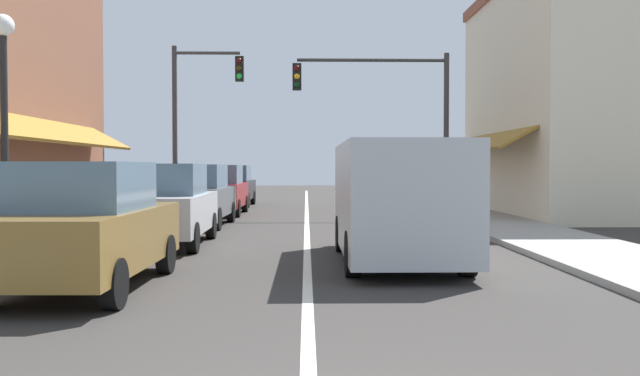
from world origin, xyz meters
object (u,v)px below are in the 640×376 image
Objects in this scene: parked_car_far_left at (219,190)px; parked_car_distant_left at (232,186)px; traffic_signal_mast_arm at (392,104)px; street_lamp_left_near at (4,95)px; parked_car_nearest_left at (86,226)px; parked_car_second_left at (166,205)px; traffic_signal_left_corner at (196,105)px; van_in_lane at (396,198)px; parked_car_third_left at (197,196)px.

parked_car_far_left and parked_car_distant_left have the same top height.
traffic_signal_mast_arm is 14.26m from street_lamp_left_near.
street_lamp_left_near reaches higher than parked_car_nearest_left.
traffic_signal_left_corner reaches higher than parked_car_second_left.
van_in_lane is at bearing -65.96° from traffic_signal_left_corner.
van_in_lane is (4.66, 2.55, 0.27)m from parked_car_nearest_left.
street_lamp_left_near is at bearing -172.83° from van_in_lane.
parked_car_far_left is (0.03, 4.64, 0.00)m from parked_car_third_left.
street_lamp_left_near is (-1.80, -12.84, 1.99)m from parked_car_far_left.
parked_car_second_left is at bearing -87.02° from parked_car_third_left.
parked_car_second_left is (0.03, 5.15, 0.00)m from parked_car_nearest_left.
parked_car_distant_left is 0.99× the size of street_lamp_left_near.
traffic_signal_mast_arm is at bearing -12.46° from traffic_signal_left_corner.
traffic_signal_left_corner is at bearing 94.96° from parked_car_second_left.
parked_car_nearest_left is 1.00× the size of parked_car_distant_left.
parked_car_far_left is at bearing 91.31° from parked_car_nearest_left.
parked_car_second_left is 1.00× the size of parked_car_far_left.
parked_car_distant_left is 0.74× the size of traffic_signal_mast_arm.
traffic_signal_left_corner is at bearing 113.94° from van_in_lane.
parked_car_far_left is at bearing 89.95° from parked_car_second_left.
parked_car_distant_left is at bearing 80.71° from traffic_signal_left_corner.
traffic_signal_mast_arm is (6.00, 13.57, 2.97)m from parked_car_nearest_left.
parked_car_distant_left is (-0.18, 19.73, 0.00)m from parked_car_nearest_left.
traffic_signal_mast_arm is (1.34, 11.02, 2.71)m from van_in_lane.
parked_car_far_left is at bearing 82.00° from street_lamp_left_near.
parked_car_distant_left is at bearing 105.64° from van_in_lane.
street_lamp_left_near is at bearing 138.41° from parked_car_nearest_left.
van_in_lane reaches higher than parked_car_far_left.
parked_car_nearest_left is 1.00× the size of parked_car_second_left.
parked_car_nearest_left is at bearing -90.86° from parked_car_second_left.
van_in_lane is at bearing -29.86° from parked_car_second_left.
parked_car_third_left is 1.00× the size of parked_car_distant_left.
street_lamp_left_near reaches higher than van_in_lane.
traffic_signal_left_corner reaches higher than van_in_lane.
parked_car_second_left is at bearing 61.16° from street_lamp_left_near.
parked_car_third_left is 0.68× the size of traffic_signal_left_corner.
parked_car_nearest_left is at bearing -113.87° from traffic_signal_mast_arm.
parked_car_third_left is (-0.09, 9.92, 0.00)m from parked_car_nearest_left.
parked_car_nearest_left is at bearing -89.38° from parked_car_far_left.
traffic_signal_left_corner is (-0.76, -4.63, 3.07)m from parked_car_distant_left.
parked_car_third_left is 0.80× the size of van_in_lane.
van_in_lane is 6.80m from street_lamp_left_near.
parked_car_second_left is at bearing -88.29° from parked_car_distant_left.
parked_car_nearest_left is at bearing -87.90° from parked_car_third_left.
parked_car_nearest_left is 0.74× the size of traffic_signal_mast_arm.
traffic_signal_left_corner is (-5.60, 12.55, 2.80)m from van_in_lane.
parked_car_far_left is 5.17m from parked_car_distant_left.
traffic_signal_mast_arm reaches higher than parked_car_distant_left.
parked_car_distant_left is at bearing 91.60° from parked_car_nearest_left.
parked_car_nearest_left is 15.13m from traffic_signal_mast_arm.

